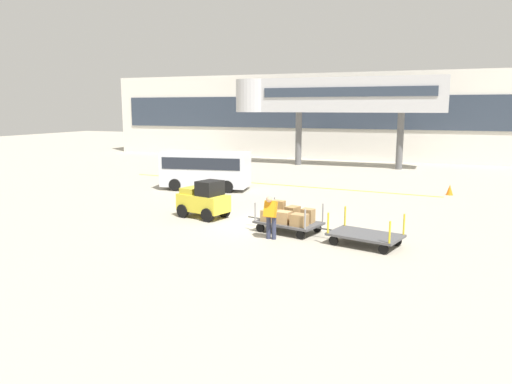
# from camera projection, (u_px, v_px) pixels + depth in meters

# --- Properties ---
(ground_plane) EXTENTS (120.00, 120.00, 0.00)m
(ground_plane) POSITION_uv_depth(u_px,v_px,m) (258.00, 224.00, 19.19)
(ground_plane) COLOR #A8A08E
(apron_lead_line) EXTENTS (19.61, 1.71, 0.01)m
(apron_lead_line) POSITION_uv_depth(u_px,v_px,m) (270.00, 184.00, 29.16)
(apron_lead_line) COLOR yellow
(apron_lead_line) RESTS_ON ground_plane
(terminal_building) EXTENTS (49.69, 2.51, 7.51)m
(terminal_building) POSITION_uv_depth(u_px,v_px,m) (367.00, 117.00, 42.33)
(terminal_building) COLOR silver
(terminal_building) RESTS_ON ground_plane
(jet_bridge) EXTENTS (16.30, 3.00, 6.78)m
(jet_bridge) POSITION_uv_depth(u_px,v_px,m) (327.00, 96.00, 37.34)
(jet_bridge) COLOR #B7B7BC
(jet_bridge) RESTS_ON ground_plane
(baggage_tug) EXTENTS (2.31, 1.66, 1.58)m
(baggage_tug) POSITION_uv_depth(u_px,v_px,m) (204.00, 200.00, 20.19)
(baggage_tug) COLOR gold
(baggage_tug) RESTS_ON ground_plane
(baggage_cart_lead) EXTENTS (3.09, 1.92, 1.10)m
(baggage_cart_lead) POSITION_uv_depth(u_px,v_px,m) (288.00, 218.00, 17.83)
(baggage_cart_lead) COLOR #4C4C4F
(baggage_cart_lead) RESTS_ON ground_plane
(baggage_cart_middle) EXTENTS (3.09, 1.92, 1.10)m
(baggage_cart_middle) POSITION_uv_depth(u_px,v_px,m) (365.00, 235.00, 16.14)
(baggage_cart_middle) COLOR #4C4C4F
(baggage_cart_middle) RESTS_ON ground_plane
(baggage_handler) EXTENTS (0.40, 0.44, 1.56)m
(baggage_handler) POSITION_uv_depth(u_px,v_px,m) (271.00, 215.00, 16.79)
(baggage_handler) COLOR #2D334C
(baggage_handler) RESTS_ON ground_plane
(shuttle_van) EXTENTS (5.05, 2.66, 2.10)m
(shuttle_van) POSITION_uv_depth(u_px,v_px,m) (206.00, 168.00, 27.12)
(shuttle_van) COLOR silver
(shuttle_van) RESTS_ON ground_plane
(safety_cone_near) EXTENTS (0.36, 0.36, 0.55)m
(safety_cone_near) POSITION_uv_depth(u_px,v_px,m) (450.00, 190.00, 25.50)
(safety_cone_near) COLOR orange
(safety_cone_near) RESTS_ON ground_plane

